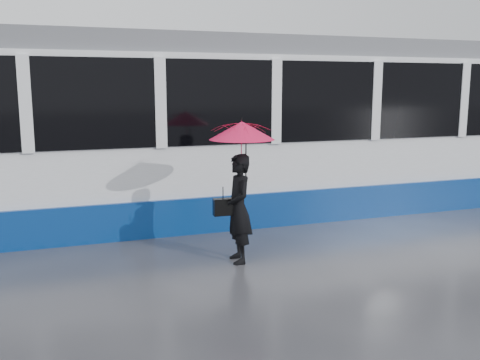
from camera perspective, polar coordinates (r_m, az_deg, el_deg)
name	(u,v)px	position (r m, az deg, el deg)	size (l,w,h in m)	color
ground	(221,255)	(7.97, -1.99, -8.05)	(90.00, 90.00, 0.00)	#2E2E33
rails	(182,217)	(10.29, -6.20, -3.90)	(34.00, 1.51, 0.02)	#3F3D38
tram	(274,129)	(10.62, 3.69, 5.47)	(26.00, 2.56, 3.35)	white
woman	(238,209)	(7.50, -0.16, -3.07)	(0.56, 0.37, 1.54)	black
umbrella	(242,143)	(7.36, 0.20, 3.94)	(0.95, 0.95, 1.04)	#EA1389
handbag	(223,207)	(7.44, -1.82, -2.88)	(0.28, 0.13, 0.42)	black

